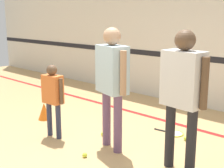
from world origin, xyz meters
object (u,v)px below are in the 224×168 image
racket_spare_on_floor (173,133)px  person_student_left (53,93)px  person_instructor (112,76)px  tennis_ball_near_instructor (85,155)px  person_student_right (183,86)px  tennis_ball_by_spare_racket (186,138)px  tennis_ball_stray_right (103,134)px  training_cone (44,111)px

racket_spare_on_floor → person_student_left: bearing=39.3°
person_instructor → tennis_ball_near_instructor: (-0.06, -0.48, -1.04)m
person_instructor → person_student_left: person_instructor is taller
person_student_right → tennis_ball_by_spare_racket: size_ratio=26.23×
person_student_left → tennis_ball_stray_right: size_ratio=17.52×
racket_spare_on_floor → tennis_ball_stray_right: tennis_ball_stray_right is taller
person_student_right → tennis_ball_near_instructor: person_student_right is taller
person_instructor → tennis_ball_stray_right: bearing=166.7°
tennis_ball_by_spare_racket → tennis_ball_near_instructor: bearing=-115.5°
person_instructor → racket_spare_on_floor: person_instructor is taller
tennis_ball_stray_right → tennis_ball_near_instructor: bearing=-63.1°
racket_spare_on_floor → tennis_ball_stray_right: 1.15m
tennis_ball_near_instructor → training_cone: (-1.73, 0.54, 0.12)m
tennis_ball_near_instructor → person_student_right: bearing=27.1°
racket_spare_on_floor → training_cone: (-2.13, -1.02, 0.15)m
person_instructor → tennis_ball_by_spare_racket: (0.64, 0.98, -1.04)m
tennis_ball_stray_right → person_instructor: bearing=-29.3°
tennis_ball_near_instructor → training_cone: training_cone is taller
tennis_ball_by_spare_racket → training_cone: bearing=-159.3°
person_student_right → person_instructor: bearing=10.3°
racket_spare_on_floor → person_instructor: bearing=64.4°
person_instructor → tennis_ball_stray_right: person_instructor is taller
person_student_right → tennis_ball_stray_right: bearing=-0.1°
person_instructor → person_student_left: bearing=-145.7°
training_cone → tennis_ball_by_spare_racket: bearing=20.7°
racket_spare_on_floor → person_student_right: bearing=117.8°
person_student_right → racket_spare_on_floor: size_ratio=3.26×
person_student_right → tennis_ball_by_spare_racket: 1.43m
tennis_ball_near_instructor → tennis_ball_by_spare_racket: (0.70, 1.46, 0.00)m
person_instructor → training_cone: bearing=-166.0°
tennis_ball_near_instructor → tennis_ball_by_spare_racket: same height
person_student_left → racket_spare_on_floor: (1.31, 1.40, -0.71)m
tennis_ball_by_spare_racket → training_cone: training_cone is taller
person_instructor → person_student_right: person_student_right is taller
tennis_ball_by_spare_racket → tennis_ball_stray_right: bearing=-145.0°
racket_spare_on_floor → tennis_ball_near_instructor: size_ratio=8.05×
person_student_left → racket_spare_on_floor: bearing=42.1°
person_instructor → racket_spare_on_floor: (0.35, 1.09, -1.06)m
racket_spare_on_floor → training_cone: size_ratio=1.69×
person_instructor → training_cone: 2.00m
person_instructor → tennis_ball_near_instructor: bearing=-80.6°
tennis_ball_by_spare_racket → person_student_left: bearing=-141.0°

